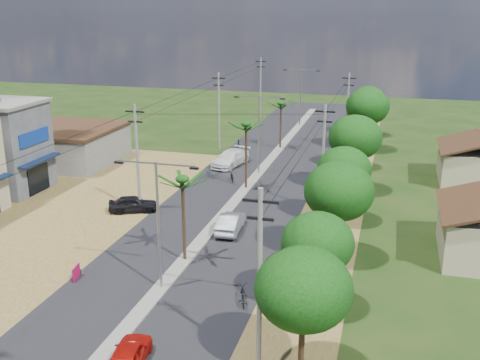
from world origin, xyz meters
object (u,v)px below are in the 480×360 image
object	(u,v)px
car_parked_dark	(133,204)
car_red_near	(128,356)
roadside_sign	(76,273)
moto_rider_east	(243,296)
car_white_far	(230,159)
car_silver_mid	(231,223)

from	to	relation	value
car_parked_dark	car_red_near	bearing A→B (deg)	-177.80
car_parked_dark	roadside_sign	world-z (taller)	car_parked_dark
car_red_near	moto_rider_east	bearing A→B (deg)	-126.39
car_white_far	roadside_sign	world-z (taller)	car_white_far
moto_rider_east	roadside_sign	world-z (taller)	moto_rider_east
car_red_near	roadside_sign	distance (m)	10.34
moto_rider_east	roadside_sign	xyz separation A→B (m)	(-10.82, 0.12, -0.05)
car_white_far	roadside_sign	distance (m)	27.60
car_red_near	moto_rider_east	size ratio (longest dim) A/B	2.04
car_silver_mid	car_white_far	distance (m)	18.25
car_parked_dark	moto_rider_east	world-z (taller)	car_parked_dark
car_red_near	car_parked_dark	size ratio (longest dim) A/B	0.99
car_red_near	car_white_far	world-z (taller)	car_white_far
car_parked_dark	roadside_sign	distance (m)	12.11
car_silver_mid	moto_rider_east	size ratio (longest dim) A/B	2.24
car_silver_mid	car_parked_dark	world-z (taller)	car_silver_mid
car_white_far	car_parked_dark	xyz separation A→B (m)	(-3.86, -15.57, -0.14)
car_silver_mid	car_red_near	bearing A→B (deg)	86.55
car_red_near	car_silver_mid	bearing A→B (deg)	-99.72
roadside_sign	car_white_far	bearing A→B (deg)	76.11
car_red_near	roadside_sign	xyz separation A→B (m)	(-7.22, 7.39, -0.21)
car_silver_mid	car_parked_dark	xyz separation A→B (m)	(-9.00, 1.94, -0.03)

